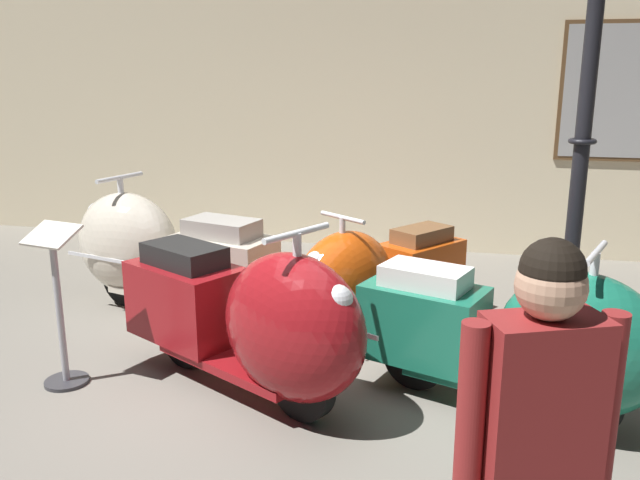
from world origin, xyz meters
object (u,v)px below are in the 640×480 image
at_px(scooter_0, 155,252).
at_px(scooter_3, 527,339).
at_px(scooter_1, 257,321).
at_px(info_stanchion, 60,320).
at_px(visitor_0, 536,445).
at_px(scooter_2, 370,279).
at_px(lamppost, 584,128).

xyz_separation_m(scooter_0, scooter_3, (2.86, -1.13, -0.03)).
distance_m(scooter_1, info_stanchion, 1.29).
bearing_deg(visitor_0, info_stanchion, 36.92).
distance_m(visitor_0, info_stanchion, 3.18).
height_order(scooter_2, visitor_0, visitor_0).
bearing_deg(scooter_3, info_stanchion, -155.83).
relative_size(scooter_2, visitor_0, 1.03).
height_order(scooter_0, visitor_0, visitor_0).
bearing_deg(scooter_2, scooter_1, 12.73).
bearing_deg(info_stanchion, visitor_0, -30.32).
distance_m(scooter_0, visitor_0, 4.02).
relative_size(lamppost, info_stanchion, 2.71).
height_order(scooter_1, info_stanchion, scooter_1).
distance_m(scooter_3, lamppost, 1.67).
xyz_separation_m(scooter_1, info_stanchion, (-1.29, -0.07, -0.08)).
relative_size(scooter_0, scooter_2, 1.23).
bearing_deg(scooter_1, scooter_3, 33.44).
xyz_separation_m(scooter_2, visitor_0, (0.92, -2.84, 0.43)).
distance_m(scooter_0, info_stanchion, 1.35).
xyz_separation_m(scooter_0, scooter_1, (1.29, -1.27, -0.00)).
xyz_separation_m(scooter_0, visitor_0, (2.72, -2.93, 0.36)).
height_order(scooter_0, lamppost, lamppost).
bearing_deg(visitor_0, scooter_1, 17.91).
distance_m(scooter_3, visitor_0, 1.85).
bearing_deg(scooter_0, scooter_3, 173.76).
xyz_separation_m(scooter_0, scooter_2, (1.80, -0.09, -0.07)).
height_order(scooter_0, scooter_1, scooter_0).
relative_size(scooter_3, visitor_0, 1.18).
xyz_separation_m(scooter_2, lamppost, (1.44, 0.15, 1.14)).
distance_m(scooter_2, info_stanchion, 2.19).
height_order(scooter_3, info_stanchion, scooter_3).
relative_size(scooter_0, info_stanchion, 1.83).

